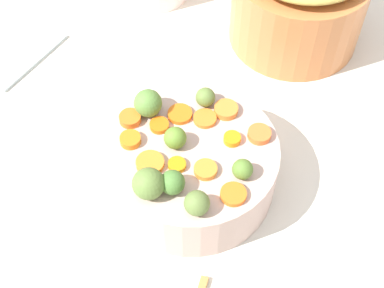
# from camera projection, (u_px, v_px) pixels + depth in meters

# --- Properties ---
(tabletop) EXTENTS (2.40, 2.40, 0.02)m
(tabletop) POSITION_uv_depth(u_px,v_px,m) (210.00, 201.00, 0.84)
(tabletop) COLOR silver
(tabletop) RESTS_ON ground
(serving_bowl_carrots) EXTENTS (0.25, 0.25, 0.09)m
(serving_bowl_carrots) POSITION_uv_depth(u_px,v_px,m) (192.00, 166.00, 0.82)
(serving_bowl_carrots) COLOR #C4A79B
(serving_bowl_carrots) RESTS_ON tabletop
(metal_pot) EXTENTS (0.24, 0.24, 0.14)m
(metal_pot) POSITION_uv_depth(u_px,v_px,m) (297.00, 6.00, 0.99)
(metal_pot) COLOR #C6743F
(metal_pot) RESTS_ON tabletop
(carrot_slice_0) EXTENTS (0.05, 0.05, 0.01)m
(carrot_slice_0) POSITION_uv_depth(u_px,v_px,m) (183.00, 113.00, 0.81)
(carrot_slice_0) COLOR orange
(carrot_slice_0) RESTS_ON serving_bowl_carrots
(carrot_slice_1) EXTENTS (0.03, 0.03, 0.01)m
(carrot_slice_1) POSITION_uv_depth(u_px,v_px,m) (232.00, 139.00, 0.78)
(carrot_slice_1) COLOR orange
(carrot_slice_1) RESTS_ON serving_bowl_carrots
(carrot_slice_2) EXTENTS (0.04, 0.04, 0.01)m
(carrot_slice_2) POSITION_uv_depth(u_px,v_px,m) (259.00, 134.00, 0.79)
(carrot_slice_2) COLOR orange
(carrot_slice_2) RESTS_ON serving_bowl_carrots
(carrot_slice_3) EXTENTS (0.03, 0.03, 0.01)m
(carrot_slice_3) POSITION_uv_depth(u_px,v_px,m) (177.00, 165.00, 0.76)
(carrot_slice_3) COLOR orange
(carrot_slice_3) RESTS_ON serving_bowl_carrots
(carrot_slice_4) EXTENTS (0.05, 0.05, 0.01)m
(carrot_slice_4) POSITION_uv_depth(u_px,v_px,m) (226.00, 110.00, 0.81)
(carrot_slice_4) COLOR orange
(carrot_slice_4) RESTS_ON serving_bowl_carrots
(carrot_slice_5) EXTENTS (0.04, 0.04, 0.01)m
(carrot_slice_5) POSITION_uv_depth(u_px,v_px,m) (130.00, 140.00, 0.78)
(carrot_slice_5) COLOR orange
(carrot_slice_5) RESTS_ON serving_bowl_carrots
(carrot_slice_6) EXTENTS (0.04, 0.04, 0.01)m
(carrot_slice_6) POSITION_uv_depth(u_px,v_px,m) (130.00, 118.00, 0.80)
(carrot_slice_6) COLOR orange
(carrot_slice_6) RESTS_ON serving_bowl_carrots
(carrot_slice_7) EXTENTS (0.04, 0.04, 0.01)m
(carrot_slice_7) POSITION_uv_depth(u_px,v_px,m) (159.00, 125.00, 0.80)
(carrot_slice_7) COLOR orange
(carrot_slice_7) RESTS_ON serving_bowl_carrots
(carrot_slice_8) EXTENTS (0.04, 0.04, 0.01)m
(carrot_slice_8) POSITION_uv_depth(u_px,v_px,m) (205.00, 119.00, 0.81)
(carrot_slice_8) COLOR orange
(carrot_slice_8) RESTS_ON serving_bowl_carrots
(carrot_slice_9) EXTENTS (0.04, 0.04, 0.01)m
(carrot_slice_9) POSITION_uv_depth(u_px,v_px,m) (206.00, 170.00, 0.75)
(carrot_slice_9) COLOR orange
(carrot_slice_9) RESTS_ON serving_bowl_carrots
(carrot_slice_10) EXTENTS (0.06, 0.06, 0.01)m
(carrot_slice_10) POSITION_uv_depth(u_px,v_px,m) (150.00, 163.00, 0.76)
(carrot_slice_10) COLOR orange
(carrot_slice_10) RESTS_ON serving_bowl_carrots
(carrot_slice_11) EXTENTS (0.05, 0.05, 0.01)m
(carrot_slice_11) POSITION_uv_depth(u_px,v_px,m) (232.00, 195.00, 0.73)
(carrot_slice_11) COLOR orange
(carrot_slice_11) RESTS_ON serving_bowl_carrots
(brussels_sprout_0) EXTENTS (0.03, 0.03, 0.03)m
(brussels_sprout_0) POSITION_uv_depth(u_px,v_px,m) (172.00, 182.00, 0.73)
(brussels_sprout_0) COLOR #4B7A33
(brussels_sprout_0) RESTS_ON serving_bowl_carrots
(brussels_sprout_1) EXTENTS (0.03, 0.03, 0.03)m
(brussels_sprout_1) POSITION_uv_depth(u_px,v_px,m) (175.00, 138.00, 0.77)
(brussels_sprout_1) COLOR olive
(brussels_sprout_1) RESTS_ON serving_bowl_carrots
(brussels_sprout_2) EXTENTS (0.03, 0.03, 0.03)m
(brussels_sprout_2) POSITION_uv_depth(u_px,v_px,m) (197.00, 203.00, 0.71)
(brussels_sprout_2) COLOR #5E7739
(brussels_sprout_2) RESTS_ON serving_bowl_carrots
(brussels_sprout_3) EXTENTS (0.04, 0.04, 0.04)m
(brussels_sprout_3) POSITION_uv_depth(u_px,v_px,m) (148.00, 103.00, 0.80)
(brussels_sprout_3) COLOR #588439
(brussels_sprout_3) RESTS_ON serving_bowl_carrots
(brussels_sprout_4) EXTENTS (0.03, 0.03, 0.03)m
(brussels_sprout_4) POSITION_uv_depth(u_px,v_px,m) (205.00, 97.00, 0.81)
(brussels_sprout_4) COLOR olive
(brussels_sprout_4) RESTS_ON serving_bowl_carrots
(brussels_sprout_5) EXTENTS (0.03, 0.03, 0.03)m
(brussels_sprout_5) POSITION_uv_depth(u_px,v_px,m) (243.00, 169.00, 0.74)
(brussels_sprout_5) COLOR #567C2F
(brussels_sprout_5) RESTS_ON serving_bowl_carrots
(brussels_sprout_6) EXTENTS (0.04, 0.04, 0.04)m
(brussels_sprout_6) POSITION_uv_depth(u_px,v_px,m) (148.00, 184.00, 0.72)
(brussels_sprout_6) COLOR olive
(brussels_sprout_6) RESTS_ON serving_bowl_carrots
(dish_towel) EXTENTS (0.22, 0.21, 0.01)m
(dish_towel) POSITION_uv_depth(u_px,v_px,m) (7.00, 47.00, 1.02)
(dish_towel) COLOR #A1B1B4
(dish_towel) RESTS_ON tabletop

